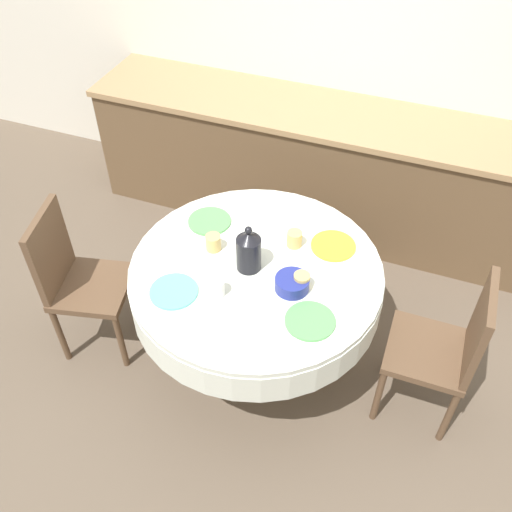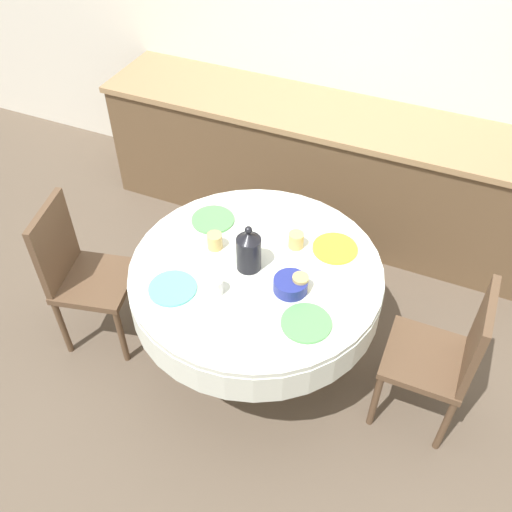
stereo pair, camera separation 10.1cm
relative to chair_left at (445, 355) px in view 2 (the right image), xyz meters
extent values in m
plane|color=brown|center=(-0.99, -0.01, -0.52)|extent=(12.00, 12.00, 0.00)
cube|color=silver|center=(-0.99, 1.67, 0.78)|extent=(7.00, 0.05, 2.60)
cube|color=brown|center=(-0.99, 1.33, -0.10)|extent=(3.20, 0.60, 0.84)
cube|color=#A37F56|center=(-0.99, 1.33, 0.34)|extent=(3.24, 0.64, 0.04)
cylinder|color=brown|center=(-0.99, -0.01, -0.50)|extent=(0.44, 0.44, 0.04)
cylinder|color=brown|center=(-0.99, -0.01, -0.24)|extent=(0.11, 0.11, 0.48)
cylinder|color=silver|center=(-0.99, -0.01, 0.08)|extent=(1.30, 1.30, 0.18)
cylinder|color=silver|center=(-0.99, -0.01, 0.19)|extent=(1.29, 1.29, 0.03)
cube|color=brown|center=(-0.08, 0.00, -0.07)|extent=(0.40, 0.40, 0.04)
cube|color=brown|center=(0.10, 0.00, 0.18)|extent=(0.04, 0.38, 0.47)
cylinder|color=brown|center=(-0.25, -0.18, -0.31)|extent=(0.04, 0.04, 0.43)
cylinder|color=brown|center=(-0.26, 0.17, -0.31)|extent=(0.04, 0.04, 0.43)
cylinder|color=brown|center=(0.10, -0.18, -0.31)|extent=(0.04, 0.04, 0.43)
cylinder|color=brown|center=(0.10, 0.18, -0.31)|extent=(0.04, 0.04, 0.43)
cube|color=brown|center=(-1.88, -0.21, -0.07)|extent=(0.48, 0.48, 0.04)
cube|color=brown|center=(-2.06, -0.25, 0.18)|extent=(0.12, 0.38, 0.47)
cylinder|color=brown|center=(-1.75, 0.00, -0.31)|extent=(0.04, 0.04, 0.43)
cylinder|color=brown|center=(-1.67, -0.35, -0.31)|extent=(0.04, 0.04, 0.43)
cylinder|color=brown|center=(-2.10, -0.08, -0.31)|extent=(0.04, 0.04, 0.43)
cylinder|color=brown|center=(-2.02, -0.43, -0.31)|extent=(0.04, 0.04, 0.43)
cylinder|color=#60BCB7|center=(-1.30, -0.31, 0.21)|extent=(0.24, 0.24, 0.01)
cylinder|color=white|center=(-1.11, -0.24, 0.25)|extent=(0.08, 0.08, 0.09)
cylinder|color=#5BA85B|center=(-0.63, -0.25, 0.21)|extent=(0.24, 0.24, 0.01)
cylinder|color=#DBB766|center=(-0.74, -0.06, 0.25)|extent=(0.08, 0.08, 0.09)
cylinder|color=#5BA85B|center=(-1.36, 0.23, 0.21)|extent=(0.24, 0.24, 0.01)
cylinder|color=#DBB766|center=(-1.25, 0.04, 0.25)|extent=(0.08, 0.08, 0.09)
cylinder|color=yellow|center=(-0.67, 0.28, 0.21)|extent=(0.24, 0.24, 0.01)
cylinder|color=#DBB766|center=(-0.86, 0.22, 0.25)|extent=(0.08, 0.08, 0.09)
cylinder|color=black|center=(-1.03, -0.02, 0.30)|extent=(0.12, 0.12, 0.19)
cone|color=black|center=(-1.03, -0.02, 0.41)|extent=(0.11, 0.11, 0.04)
sphere|color=black|center=(-1.03, -0.02, 0.45)|extent=(0.04, 0.04, 0.04)
cylinder|color=navy|center=(-0.78, -0.08, 0.24)|extent=(0.17, 0.17, 0.07)
camera|label=1|loc=(-0.28, -1.90, 2.25)|focal=40.00mm
camera|label=2|loc=(-0.18, -1.86, 2.25)|focal=40.00mm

